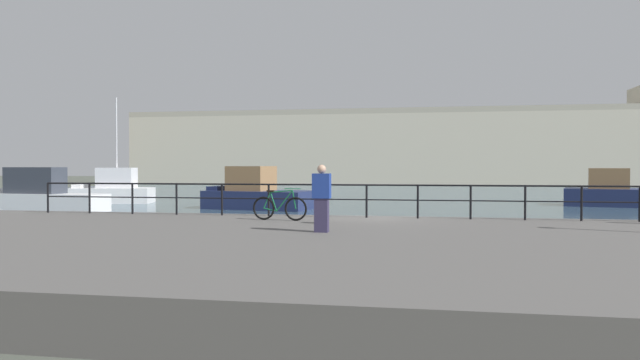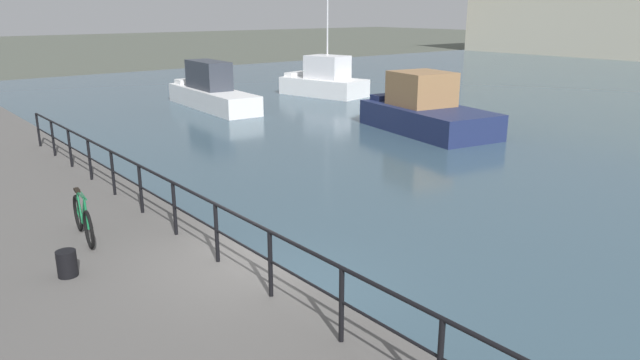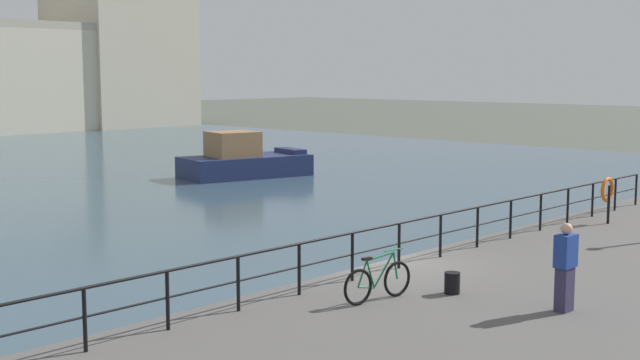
{
  "view_description": "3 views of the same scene",
  "coord_description": "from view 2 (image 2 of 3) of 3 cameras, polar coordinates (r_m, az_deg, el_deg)",
  "views": [
    {
      "loc": [
        1.81,
        -20.01,
        2.48
      ],
      "look_at": [
        -2.82,
        4.83,
        1.91
      ],
      "focal_mm": 33.84,
      "sensor_mm": 36.0,
      "label": 1
    },
    {
      "loc": [
        8.08,
        -5.22,
        5.03
      ],
      "look_at": [
        -1.23,
        2.31,
        1.52
      ],
      "focal_mm": 32.76,
      "sensor_mm": 36.0,
      "label": 2
    },
    {
      "loc": [
        -15.31,
        -12.55,
        5.29
      ],
      "look_at": [
        0.12,
        2.12,
        2.6
      ],
      "focal_mm": 47.4,
      "sensor_mm": 36.0,
      "label": 3
    }
  ],
  "objects": [
    {
      "name": "mooring_bollard",
      "position": [
        10.43,
        -23.49,
        -7.49
      ],
      "size": [
        0.32,
        0.32,
        0.44
      ],
      "primitive_type": "cylinder",
      "color": "black",
      "rests_on": "quay_promenade"
    },
    {
      "name": "moored_small_launch",
      "position": [
        25.38,
        10.29,
        6.68
      ],
      "size": [
        6.59,
        4.03,
        2.48
      ],
      "rotation": [
        0.0,
        0.0,
        2.96
      ],
      "color": "navy",
      "rests_on": "water_basin"
    },
    {
      "name": "ground_plane",
      "position": [
        10.85,
        -5.51,
        -11.34
      ],
      "size": [
        240.0,
        240.0,
        0.0
      ],
      "primitive_type": "plane",
      "color": "#4C5147"
    },
    {
      "name": "parked_bicycle",
      "position": [
        11.89,
        -22.15,
        -3.59
      ],
      "size": [
        1.76,
        0.28,
        0.98
      ],
      "rotation": [
        0.0,
        0.0,
        -0.13
      ],
      "color": "black",
      "rests_on": "quay_promenade"
    },
    {
      "name": "moored_green_narrowboat",
      "position": [
        35.61,
        0.43,
        9.68
      ],
      "size": [
        5.54,
        3.43,
        7.08
      ],
      "rotation": [
        0.0,
        0.0,
        3.36
      ],
      "color": "white",
      "rests_on": "water_basin"
    },
    {
      "name": "moored_harbor_tender",
      "position": [
        31.6,
        -10.6,
        8.51
      ],
      "size": [
        7.72,
        2.42,
        2.42
      ],
      "rotation": [
        0.0,
        0.0,
        3.07
      ],
      "color": "white",
      "rests_on": "water_basin"
    },
    {
      "name": "quay_railing",
      "position": [
        9.41,
        -7.7,
        -5.36
      ],
      "size": [
        24.45,
        0.07,
        1.08
      ],
      "color": "black",
      "rests_on": "quay_promenade"
    }
  ]
}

